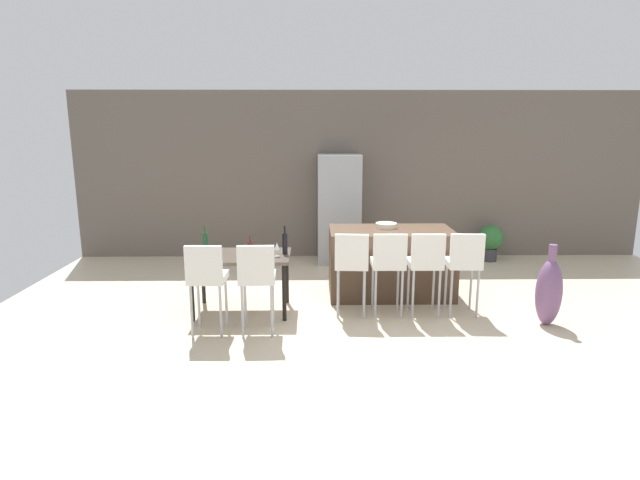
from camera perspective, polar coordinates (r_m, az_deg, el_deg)
ground_plane at (r=6.81m, az=6.48°, el=-7.49°), size 10.00×10.00×0.00m
back_wall at (r=9.31m, az=4.46°, el=7.06°), size 10.00×0.12×2.90m
kitchen_island at (r=7.28m, az=7.69°, el=-2.42°), size 1.68×0.91×0.92m
bar_chair_left at (r=6.34m, az=3.47°, el=-2.30°), size 0.43×0.43×1.05m
bar_chair_middle at (r=6.39m, az=7.49°, el=-2.27°), size 0.40×0.40×1.05m
bar_chair_right at (r=6.47m, az=11.48°, el=-2.23°), size 0.40×0.40×1.05m
bar_chair_far at (r=6.59m, az=15.47°, el=-2.18°), size 0.42×0.42×1.05m
dining_table at (r=6.56m, az=-8.63°, el=-2.24°), size 1.22×0.78×0.74m
dining_chair_near at (r=5.88m, az=-12.28°, el=-3.73°), size 0.41×0.41×1.05m
dining_chair_far at (r=5.80m, az=-6.91°, el=-3.77°), size 0.41×0.41×1.05m
wine_bottle_right at (r=6.72m, az=-12.42°, el=-0.23°), size 0.06×0.06×0.34m
wine_bottle_corner at (r=6.32m, az=-7.62°, el=-1.01°), size 0.06×0.06×0.28m
wine_bottle_middle at (r=6.48m, az=-3.85°, el=-0.36°), size 0.06×0.06×0.35m
wine_glass_left at (r=6.37m, az=-4.73°, el=-0.72°), size 0.07×0.07×0.17m
refrigerator at (r=8.91m, az=2.07°, el=3.42°), size 0.72×0.68×1.84m
fruit_bowl at (r=7.27m, az=7.24°, el=1.59°), size 0.29×0.29×0.07m
floor_vase at (r=6.69m, az=23.70°, el=-5.19°), size 0.30×0.30×0.97m
potted_plant at (r=9.50m, az=18.12°, el=0.01°), size 0.43×0.43×0.63m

